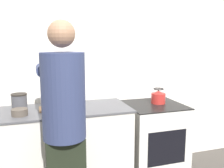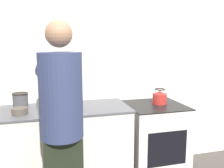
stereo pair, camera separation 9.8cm
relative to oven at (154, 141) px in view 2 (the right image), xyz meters
The scene contains 9 objects.
wall_back 1.19m from the oven, 151.67° to the left, with size 8.00×0.05×2.60m.
counter 1.08m from the oven, behind, with size 1.42×0.62×0.93m.
oven is the anchor object (origin of this frame).
person 1.36m from the oven, 152.94° to the right, with size 0.40×0.63×1.79m.
cutting_board 1.21m from the oven, behind, with size 0.39×0.19×0.02m.
knife 1.21m from the oven, behind, with size 0.21×0.09×0.01m.
kettle 0.53m from the oven, 25.31° to the left, with size 0.17×0.17×0.18m.
bowl_prep 1.58m from the oven, behind, with size 0.15×0.15×0.06m.
canister_jar 1.60m from the oven, behind, with size 0.16×0.16×0.16m.
Camera 2 is at (-0.52, -2.27, 1.62)m, focal length 40.00 mm.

